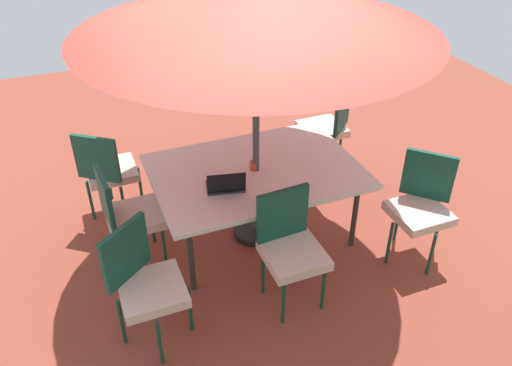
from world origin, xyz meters
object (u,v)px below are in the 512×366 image
object	(u,v)px
cup	(254,166)
chair_southeast	(108,169)
chair_northwest	(421,203)
laptop	(226,185)
patio_umbrella	(256,7)
chair_northeast	(145,281)
dining_table	(256,174)
chair_southwest	(328,125)
chair_north	(290,245)
chair_east	(126,213)

from	to	relation	value
cup	chair_southeast	bearing A→B (deg)	-33.34
chair_northwest	laptop	bearing A→B (deg)	-154.17
patio_umbrella	chair_northeast	size ratio (longest dim) A/B	2.89
dining_table	chair_southwest	size ratio (longest dim) A/B	1.88
chair_southeast	chair_southwest	world-z (taller)	same
chair_north	chair_southeast	distance (m)	2.02
cup	chair_northwest	bearing A→B (deg)	147.71
patio_umbrella	chair_northwest	world-z (taller)	patio_umbrella
chair_southeast	cup	bearing A→B (deg)	-176.19
chair_southwest	cup	world-z (taller)	chair_southwest
chair_southeast	chair_southwest	bearing A→B (deg)	-142.32
chair_southeast	laptop	bearing A→B (deg)	167.98
chair_north	chair_northeast	size ratio (longest dim) A/B	1.00
chair_northwest	chair_east	distance (m)	2.55
chair_northwest	chair_southwest	distance (m)	1.60
cup	chair_northeast	bearing A→B (deg)	35.49
patio_umbrella	chair_northwest	size ratio (longest dim) A/B	2.89
chair_north	laptop	distance (m)	0.76
dining_table	chair_northeast	bearing A→B (deg)	34.80
chair_northwest	chair_southeast	size ratio (longest dim) A/B	1.00
patio_umbrella	chair_east	world-z (taller)	patio_umbrella
patio_umbrella	cup	size ratio (longest dim) A/B	33.52
chair_north	chair_southeast	world-z (taller)	same
chair_east	laptop	world-z (taller)	chair_east
dining_table	chair_east	bearing A→B (deg)	-1.64
chair_northeast	chair_southwest	world-z (taller)	same
dining_table	cup	bearing A→B (deg)	-20.88
chair_southwest	laptop	world-z (taller)	chair_southwest
chair_east	chair_northwest	bearing A→B (deg)	-113.33
chair_southeast	laptop	xyz separation A→B (m)	(-0.86, 1.00, 0.22)
chair_north	laptop	world-z (taller)	chair_north
chair_north	chair_southwest	xyz separation A→B (m)	(-1.24, -1.68, 0.00)
chair_southeast	chair_northeast	xyz separation A→B (m)	(-0.02, 1.63, 0.00)
dining_table	laptop	world-z (taller)	laptop
chair_southwest	laptop	bearing A→B (deg)	-9.77
dining_table	cup	world-z (taller)	cup
patio_umbrella	chair_northwest	distance (m)	2.17
dining_table	chair_northwest	xyz separation A→B (m)	(-1.24, 0.79, -0.13)
dining_table	cup	xyz separation A→B (m)	(0.02, -0.01, 0.09)
patio_umbrella	cup	xyz separation A→B (m)	(0.02, -0.01, -1.39)
chair_north	cup	world-z (taller)	chair_north
chair_north	chair_southwest	world-z (taller)	same
patio_umbrella	chair_north	xyz separation A→B (m)	(0.05, 0.86, -1.61)
patio_umbrella	chair_east	size ratio (longest dim) A/B	2.89
patio_umbrella	chair_east	bearing A→B (deg)	-1.64
chair_north	laptop	bearing A→B (deg)	111.36
dining_table	chair_northwest	bearing A→B (deg)	147.55
chair_southwest	laptop	xyz separation A→B (m)	(1.54, 1.02, 0.22)
chair_east	dining_table	bearing A→B (deg)	-96.18
chair_southeast	chair_east	bearing A→B (deg)	130.34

